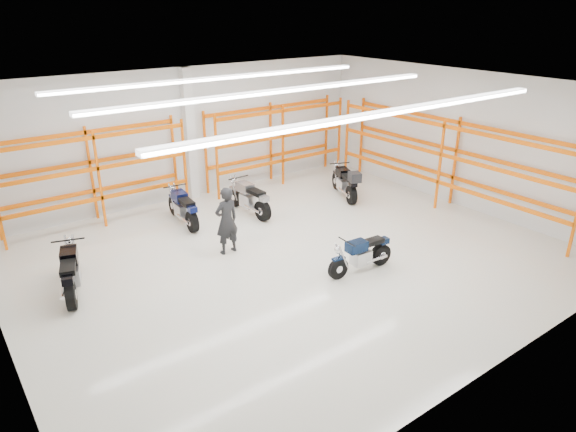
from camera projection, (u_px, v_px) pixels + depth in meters
ground at (291, 256)px, 14.04m from camera, size 14.00×14.00×0.00m
room_shell at (291, 139)px, 12.81m from camera, size 14.02×12.02×4.51m
motorcycle_main at (363, 255)px, 13.14m from camera, size 1.99×0.66×0.98m
motorcycle_back_a at (71, 274)px, 12.06m from camera, size 1.00×2.25×1.13m
motorcycle_back_b at (183, 209)px, 15.91m from camera, size 0.74×2.25×1.10m
motorcycle_back_c at (250, 199)px, 16.68m from camera, size 0.76×2.28×1.12m
motorcycle_back_d at (346, 183)px, 18.04m from camera, size 1.18×2.24×1.20m
standing_man at (227, 221)px, 13.93m from camera, size 0.72×0.49×1.90m
structural_column at (190, 135)px, 17.51m from camera, size 0.32×0.32×4.50m
pallet_racking_back_left at (94, 168)px, 15.57m from camera, size 5.67×0.87×3.00m
pallet_racking_back_right at (277, 136)px, 19.30m from camera, size 5.67×0.87×3.00m
pallet_racking_side at (449, 154)px, 16.90m from camera, size 0.87×9.07×3.00m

